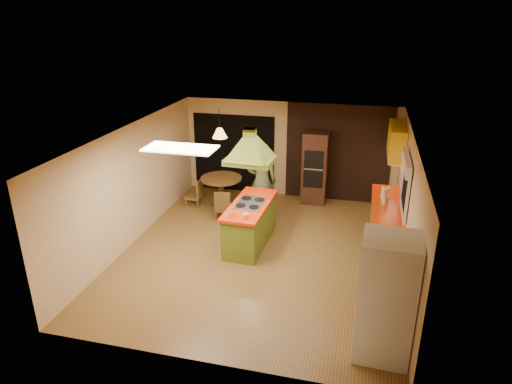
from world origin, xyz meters
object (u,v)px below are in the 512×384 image
(kitchen_island, at_px, (250,223))
(canister_large, at_px, (385,192))
(refrigerator, at_px, (386,298))
(dining_table, at_px, (221,186))
(wall_oven, at_px, (315,168))
(man, at_px, (262,182))

(kitchen_island, xyz_separation_m, canister_large, (2.70, 1.00, 0.57))
(refrigerator, relative_size, canister_large, 7.81)
(dining_table, relative_size, canister_large, 4.29)
(refrigerator, bearing_deg, canister_large, 91.61)
(dining_table, bearing_deg, wall_oven, 21.16)
(wall_oven, xyz_separation_m, dining_table, (-2.21, -0.86, -0.38))
(man, bearing_deg, dining_table, -32.56)
(refrigerator, bearing_deg, dining_table, 132.59)
(man, height_order, canister_large, man)
(kitchen_island, height_order, man, man)
(dining_table, height_order, canister_large, canister_large)
(refrigerator, height_order, dining_table, refrigerator)
(kitchen_island, distance_m, wall_oven, 2.84)
(man, bearing_deg, canister_large, 164.62)
(kitchen_island, distance_m, man, 1.36)
(kitchen_island, xyz_separation_m, dining_table, (-1.20, 1.76, 0.07))
(wall_oven, relative_size, dining_table, 1.80)
(wall_oven, height_order, dining_table, wall_oven)
(man, xyz_separation_m, wall_oven, (1.06, 1.34, -0.01))
(man, distance_m, refrigerator, 4.87)
(kitchen_island, distance_m, canister_large, 2.93)
(kitchen_island, height_order, canister_large, canister_large)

